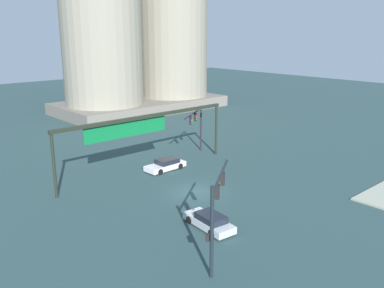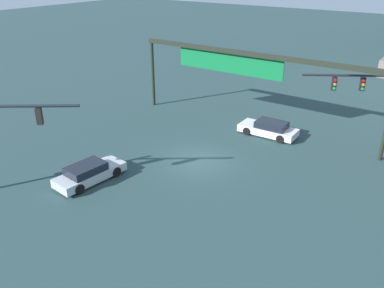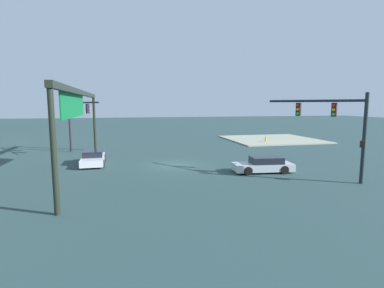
% 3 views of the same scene
% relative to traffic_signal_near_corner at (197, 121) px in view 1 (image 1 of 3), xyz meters
% --- Properties ---
extents(ground_plane, '(194.99, 194.99, 0.00)m').
position_rel_traffic_signal_near_corner_xyz_m(ground_plane, '(-8.47, -9.00, -4.14)').
color(ground_plane, '#284041').
extents(traffic_signal_near_corner, '(5.97, 3.77, 5.70)m').
position_rel_traffic_signal_near_corner_xyz_m(traffic_signal_near_corner, '(0.00, 0.00, 0.00)').
color(traffic_signal_near_corner, black).
rests_on(traffic_signal_near_corner, ground).
extents(traffic_signal_opposite_side, '(5.81, 4.14, 5.98)m').
position_rel_traffic_signal_near_corner_xyz_m(traffic_signal_opposite_side, '(-15.78, -18.98, -0.04)').
color(traffic_signal_opposite_side, black).
rests_on(traffic_signal_opposite_side, ground).
extents(overhead_sign_gantry, '(20.90, 0.43, 6.29)m').
position_rel_traffic_signal_near_corner_xyz_m(overhead_sign_gantry, '(-9.14, -1.49, 1.12)').
color(overhead_sign_gantry, black).
rests_on(overhead_sign_gantry, ground).
extents(sedan_car_approaching, '(4.59, 2.02, 1.21)m').
position_rel_traffic_signal_near_corner_xyz_m(sedan_car_approaching, '(-6.46, -2.07, -3.56)').
color(sedan_car_approaching, silver).
rests_on(sedan_car_approaching, ground).
extents(sedan_car_waiting_far, '(2.17, 4.70, 1.21)m').
position_rel_traffic_signal_near_corner_xyz_m(sedan_car_waiting_far, '(-12.63, -15.19, -3.56)').
color(sedan_car_waiting_far, '#ACB4B9').
rests_on(sedan_car_waiting_far, ground).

